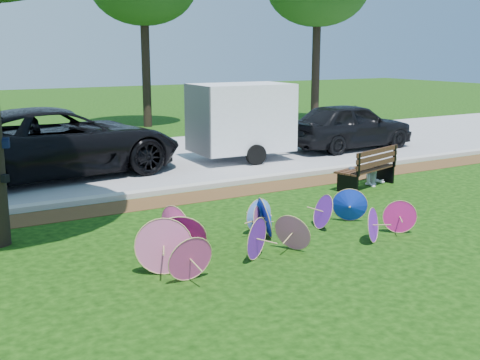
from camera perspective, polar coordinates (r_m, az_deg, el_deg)
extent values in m
plane|color=black|center=(9.48, 3.50, -7.89)|extent=(90.00, 90.00, 0.00)
cube|color=#472D16|center=(13.29, -7.31, -2.01)|extent=(90.00, 1.00, 0.01)
cube|color=#B7B5AD|center=(13.90, -8.45, -1.17)|extent=(90.00, 0.30, 0.12)
cube|color=gray|center=(17.76, -13.45, 1.38)|extent=(90.00, 8.00, 0.01)
cone|color=#1234DF|center=(10.64, 2.66, -3.50)|extent=(0.51, 0.80, 0.75)
cone|color=#CC1A7B|center=(11.28, 14.88, -3.33)|extent=(0.56, 0.45, 0.62)
cone|color=purple|center=(11.30, 8.07, -2.87)|extent=(0.45, 0.72, 0.66)
cone|color=#CE5F93|center=(10.63, 1.45, -3.99)|extent=(0.50, 0.51, 0.58)
cone|color=#E03D8E|center=(10.01, -6.34, -4.54)|extent=(0.38, 0.79, 0.77)
cone|color=#CE5F93|center=(9.98, 5.12, -4.85)|extent=(0.56, 0.72, 0.66)
cone|color=#CE5F93|center=(9.60, -6.17, -5.55)|extent=(0.55, 0.57, 0.68)
cone|color=purple|center=(10.64, 12.29, -4.14)|extent=(0.61, 0.48, 0.62)
cone|color=#1234DF|center=(11.71, 10.37, -2.36)|extent=(0.67, 0.62, 0.69)
cone|color=#CE5F93|center=(9.01, -7.25, -6.14)|extent=(0.86, 0.49, 0.87)
cone|color=#528DE4|center=(10.88, 1.96, -3.44)|extent=(0.64, 0.24, 0.64)
cone|color=#CC1A7B|center=(9.28, -5.94, -5.46)|extent=(0.99, 0.69, 0.89)
cone|color=#E03D8E|center=(8.69, -4.88, -7.34)|extent=(0.72, 0.30, 0.71)
cone|color=purple|center=(9.53, 1.34, -5.54)|extent=(0.67, 0.51, 0.70)
imported|color=black|center=(16.34, -16.90, 3.45)|extent=(6.79, 3.71, 1.80)
imported|color=black|center=(20.36, 10.35, 5.08)|extent=(4.60, 1.97, 1.55)
cube|color=white|center=(17.90, 0.13, 5.96)|extent=(2.90, 1.91, 2.57)
imported|color=#323844|center=(14.59, 10.63, 1.16)|extent=(0.40, 0.29, 1.00)
imported|color=silver|center=(15.03, 12.66, 1.69)|extent=(0.66, 0.57, 1.15)
cylinder|color=black|center=(26.06, -8.90, 10.48)|extent=(0.36, 0.36, 5.00)
cylinder|color=black|center=(27.28, 7.20, 10.61)|extent=(0.36, 0.36, 5.00)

